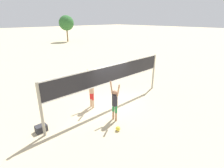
% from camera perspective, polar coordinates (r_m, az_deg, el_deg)
% --- Properties ---
extents(ground_plane, '(200.00, 200.00, 0.00)m').
position_cam_1_polar(ground_plane, '(10.47, 0.00, -7.09)').
color(ground_plane, beige).
extents(volleyball_net, '(8.31, 0.12, 2.51)m').
position_cam_1_polar(volleyball_net, '(9.76, 0.00, 2.27)').
color(volleyball_net, gray).
rests_on(volleyball_net, ground_plane).
extents(player_spiker, '(0.28, 0.69, 2.04)m').
position_cam_1_polar(player_spiker, '(8.62, 0.90, -5.58)').
color(player_spiker, tan).
rests_on(player_spiker, ground_plane).
extents(player_blocker, '(0.28, 0.71, 2.21)m').
position_cam_1_polar(player_blocker, '(9.89, -6.74, -1.48)').
color(player_blocker, tan).
rests_on(player_blocker, ground_plane).
extents(volleyball, '(0.22, 0.22, 0.22)m').
position_cam_1_polar(volleyball, '(8.32, 1.95, -14.32)').
color(volleyball, yellow).
rests_on(volleyball, ground_plane).
extents(gear_bag, '(0.50, 0.35, 0.31)m').
position_cam_1_polar(gear_bag, '(8.86, -22.11, -13.25)').
color(gear_bag, '#2D2D33').
rests_on(gear_bag, ground_plane).
extents(tree_left_cluster, '(3.13, 3.13, 5.46)m').
position_cam_1_polar(tree_left_cluster, '(40.65, -14.69, 18.70)').
color(tree_left_cluster, brown).
rests_on(tree_left_cluster, ground_plane).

